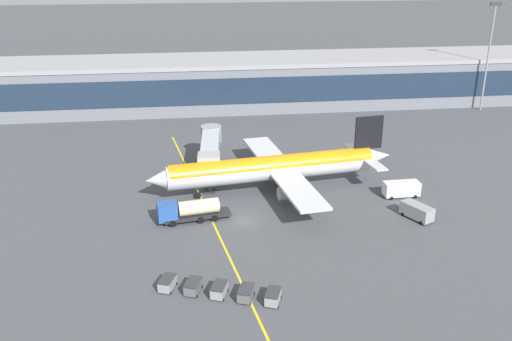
{
  "coord_description": "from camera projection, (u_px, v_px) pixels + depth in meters",
  "views": [
    {
      "loc": [
        -7.82,
        -75.48,
        38.06
      ],
      "look_at": [
        3.0,
        8.59,
        4.5
      ],
      "focal_mm": 39.86,
      "sensor_mm": 36.0,
      "label": 1
    }
  ],
  "objects": [
    {
      "name": "baggage_cart_0",
      "position": [
        167.0,
        283.0,
        67.44
      ],
      "size": [
        2.36,
        3.02,
        1.48
      ],
      "color": "gray",
      "rests_on": "ground_plane"
    },
    {
      "name": "baggage_cart_1",
      "position": [
        193.0,
        286.0,
        66.78
      ],
      "size": [
        2.36,
        3.02,
        1.48
      ],
      "color": "#595B60",
      "rests_on": "ground_plane"
    },
    {
      "name": "baggage_cart_2",
      "position": [
        219.0,
        290.0,
        66.13
      ],
      "size": [
        2.36,
        3.02,
        1.48
      ],
      "color": "gray",
      "rests_on": "ground_plane"
    },
    {
      "name": "jet_bridge",
      "position": [
        210.0,
        147.0,
        100.13
      ],
      "size": [
        5.05,
        18.9,
        6.75
      ],
      "color": "#B2B7BC",
      "rests_on": "ground_plane"
    },
    {
      "name": "main_airliner",
      "position": [
        274.0,
        168.0,
        93.6
      ],
      "size": [
        42.09,
        33.51,
        11.57
      ],
      "color": "silver",
      "rests_on": "ground_plane"
    },
    {
      "name": "fuel_tanker",
      "position": [
        189.0,
        210.0,
        83.78
      ],
      "size": [
        11.06,
        4.24,
        3.25
      ],
      "color": "#232326",
      "rests_on": "ground_plane"
    },
    {
      "name": "apron_light_mast_1",
      "position": [
        489.0,
        49.0,
        136.14
      ],
      "size": [
        2.8,
        0.5,
        25.91
      ],
      "color": "gray",
      "rests_on": "ground_plane"
    },
    {
      "name": "baggage_cart_3",
      "position": [
        246.0,
        293.0,
        65.47
      ],
      "size": [
        2.36,
        3.02,
        1.48
      ],
      "color": "#595B60",
      "rests_on": "ground_plane"
    },
    {
      "name": "apron_lead_in_line",
      "position": [
        210.0,
        216.0,
        85.81
      ],
      "size": [
        12.21,
        79.15,
        0.01
      ],
      "primitive_type": "cube",
      "rotation": [
        0.0,
        0.0,
        0.15
      ],
      "color": "yellow",
      "rests_on": "ground_plane"
    },
    {
      "name": "terminal_building",
      "position": [
        223.0,
        82.0,
        142.93
      ],
      "size": [
        190.12,
        19.82,
        12.12
      ],
      "color": "slate",
      "rests_on": "ground_plane"
    },
    {
      "name": "ground_plane",
      "position": [
        243.0,
        221.0,
        84.55
      ],
      "size": [
        700.0,
        700.0,
        0.0
      ],
      "primitive_type": "plane",
      "color": "#47494F"
    },
    {
      "name": "lavatory_truck",
      "position": [
        402.0,
        188.0,
        92.21
      ],
      "size": [
        5.85,
        2.44,
        2.5
      ],
      "color": "white",
      "rests_on": "ground_plane"
    },
    {
      "name": "crew_van",
      "position": [
        416.0,
        211.0,
        84.69
      ],
      "size": [
        4.15,
        5.41,
        2.3
      ],
      "color": "gray",
      "rests_on": "ground_plane"
    },
    {
      "name": "baggage_cart_4",
      "position": [
        273.0,
        297.0,
        64.81
      ],
      "size": [
        2.36,
        3.02,
        1.48
      ],
      "color": "gray",
      "rests_on": "ground_plane"
    }
  ]
}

